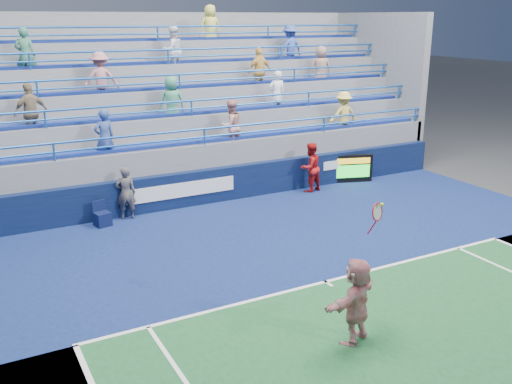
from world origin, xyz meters
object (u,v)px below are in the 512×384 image
serve_speed_board (352,169)px  judge_chair (102,218)px  tennis_player (356,300)px  line_judge (126,193)px  ball_girl (310,167)px

serve_speed_board → judge_chair: (-8.98, -0.28, -0.27)m
serve_speed_board → tennis_player: (-6.40, -8.46, 0.31)m
tennis_player → line_judge: size_ratio=1.66×
judge_chair → line_judge: line_judge is taller
line_judge → ball_girl: bearing=-170.6°
line_judge → ball_girl: (6.24, -0.22, 0.05)m
judge_chair → ball_girl: size_ratio=0.43×
judge_chair → tennis_player: 8.60m
tennis_player → line_judge: (-1.79, 8.45, -0.03)m
serve_speed_board → ball_girl: ball_girl is taller
serve_speed_board → ball_girl: size_ratio=0.85×
judge_chair → line_judge: bearing=18.9°
tennis_player → line_judge: tennis_player is taller
tennis_player → line_judge: bearing=102.0°
line_judge → judge_chair: bearing=30.3°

